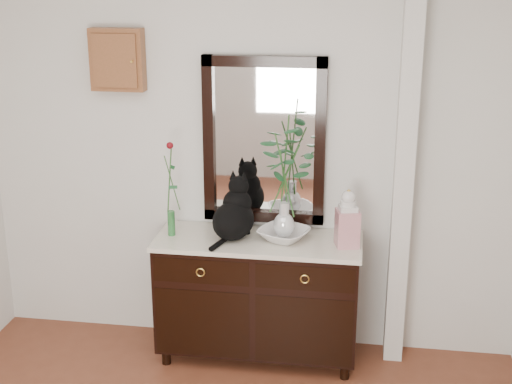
% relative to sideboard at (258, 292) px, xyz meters
% --- Properties ---
extents(wall_back, '(3.60, 0.04, 2.70)m').
position_rel_sideboard_xyz_m(wall_back, '(-0.10, 0.25, 0.88)').
color(wall_back, silver).
rests_on(wall_back, ground).
extents(pilaster, '(0.12, 0.20, 2.70)m').
position_rel_sideboard_xyz_m(pilaster, '(0.90, 0.17, 0.88)').
color(pilaster, silver).
rests_on(pilaster, ground).
extents(sideboard, '(1.33, 0.52, 0.82)m').
position_rel_sideboard_xyz_m(sideboard, '(0.00, 0.00, 0.00)').
color(sideboard, black).
rests_on(sideboard, ground).
extents(wall_mirror, '(0.80, 0.06, 1.10)m').
position_rel_sideboard_xyz_m(wall_mirror, '(-0.00, 0.24, 0.97)').
color(wall_mirror, black).
rests_on(wall_mirror, wall_back).
extents(key_cabinet, '(0.35, 0.10, 0.40)m').
position_rel_sideboard_xyz_m(key_cabinet, '(-0.95, 0.21, 1.48)').
color(key_cabinet, brown).
rests_on(key_cabinet, wall_back).
extents(cat, '(0.38, 0.42, 0.41)m').
position_rel_sideboard_xyz_m(cat, '(-0.16, -0.01, 0.58)').
color(cat, black).
rests_on(cat, sideboard).
extents(lotus_bowl, '(0.41, 0.41, 0.08)m').
position_rel_sideboard_xyz_m(lotus_bowl, '(0.16, 0.01, 0.41)').
color(lotus_bowl, silver).
rests_on(lotus_bowl, sideboard).
extents(vase_branches, '(0.48, 0.48, 0.82)m').
position_rel_sideboard_xyz_m(vase_branches, '(0.16, 0.01, 0.80)').
color(vase_branches, silver).
rests_on(vase_branches, lotus_bowl).
extents(bud_vase_rose, '(0.09, 0.09, 0.64)m').
position_rel_sideboard_xyz_m(bud_vase_rose, '(-0.57, -0.02, 0.70)').
color(bud_vase_rose, '#2C6F34').
rests_on(bud_vase_rose, sideboard).
extents(ginger_jar, '(0.17, 0.17, 0.37)m').
position_rel_sideboard_xyz_m(ginger_jar, '(0.56, -0.03, 0.56)').
color(ginger_jar, white).
rests_on(ginger_jar, sideboard).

